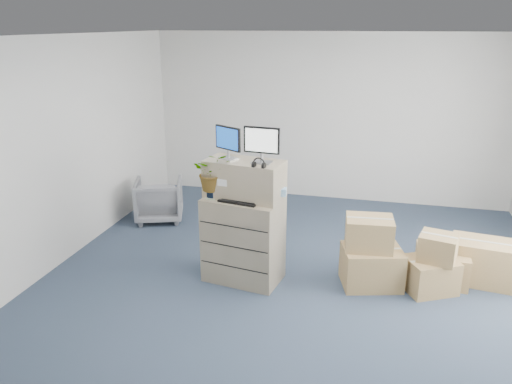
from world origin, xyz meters
TOP-DOWN VIEW (x-y plane):
  - ground at (0.00, 0.00)m, footprint 7.00×7.00m
  - wall_back at (0.00, 3.51)m, footprint 6.00×0.02m
  - filing_cabinet_lower at (-0.62, 0.28)m, footprint 0.95×0.67m
  - filing_cabinet_upper at (-0.61, 0.33)m, footprint 0.93×0.58m
  - monitor_left at (-0.82, 0.37)m, footprint 0.34×0.22m
  - monitor_right at (-0.41, 0.28)m, footprint 0.41×0.18m
  - headphones at (-0.39, 0.11)m, footprint 0.14×0.04m
  - keyboard at (-0.63, 0.16)m, footprint 0.48×0.27m
  - mouse at (-0.35, 0.11)m, footprint 0.12×0.10m
  - water_bottle at (-0.49, 0.32)m, footprint 0.07×0.07m
  - phone_dock at (-0.67, 0.34)m, footprint 0.06×0.05m
  - external_drive at (-0.29, 0.38)m, footprint 0.23×0.19m
  - tissue_box at (-0.24, 0.32)m, footprint 0.23×0.13m
  - potted_plant at (-0.97, 0.24)m, footprint 0.53×0.56m
  - office_chair at (-2.40, 1.81)m, footprint 0.87×0.84m
  - cardboard_boxes at (1.47, 0.66)m, footprint 2.05×1.00m

SIDE VIEW (x-z plane):
  - ground at x=0.00m, z-range 0.00..0.00m
  - cardboard_boxes at x=1.47m, z-range -0.12..0.71m
  - office_chair at x=-2.40m, z-range 0.00..0.71m
  - filing_cabinet_lower at x=-0.62m, z-range 0.00..1.02m
  - keyboard at x=-0.63m, z-range 1.02..1.04m
  - mouse at x=-0.35m, z-range 1.02..1.06m
  - external_drive at x=-0.29m, z-range 1.02..1.08m
  - phone_dock at x=-0.67m, z-range 1.00..1.12m
  - tissue_box at x=-0.24m, z-range 1.08..1.16m
  - water_bottle at x=-0.49m, z-range 1.02..1.27m
  - filing_cabinet_upper at x=-0.61m, z-range 1.02..1.46m
  - potted_plant at x=-0.97m, z-range 1.05..1.49m
  - wall_back at x=0.00m, z-range 0.00..2.80m
  - headphones at x=-0.39m, z-range 1.43..1.57m
  - monitor_left at x=-0.82m, z-range 1.48..1.85m
  - monitor_right at x=-0.41m, z-range 1.48..1.88m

